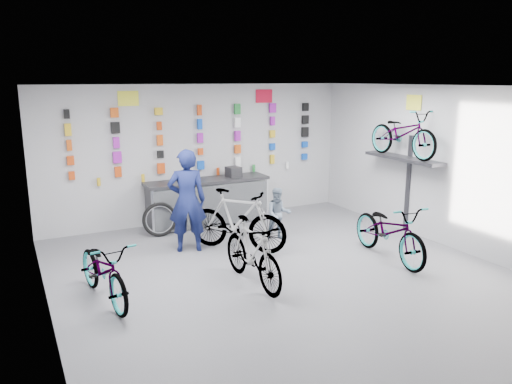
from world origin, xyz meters
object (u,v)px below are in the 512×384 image
counter (208,202)px  clerk (187,201)px  bike_center (252,253)px  bike_service (237,220)px  bike_left (104,270)px  customer (278,214)px  bike_right (390,231)px

counter → clerk: bearing=-124.0°
bike_center → bike_service: 1.62m
bike_left → bike_service: size_ratio=0.93×
bike_left → bike_service: bike_service is taller
clerk → customer: clerk is taller
bike_right → bike_service: 2.72m
bike_center → clerk: clerk is taller
bike_left → bike_service: bearing=14.4°
bike_service → customer: bike_service is taller
bike_left → clerk: clerk is taller
bike_left → counter: bearing=38.2°
bike_service → clerk: clerk is taller
customer → clerk: bearing=-168.4°
bike_right → customer: customer is taller
counter → clerk: clerk is taller
bike_center → clerk: 2.02m
bike_center → customer: 2.26m
counter → bike_center: bike_center is taller
bike_right → customer: bearing=128.8°
bike_left → bike_right: bike_right is taller
bike_right → bike_left: bearing=179.3°
bike_left → bike_service: (2.60, 1.12, 0.11)m
bike_left → bike_center: size_ratio=1.03×
bike_center → bike_service: size_ratio=0.90×
bike_left → bike_center: 2.18m
bike_service → bike_right: bearing=-78.9°
bike_center → clerk: bearing=97.8°
counter → bike_center: size_ratio=1.57×
counter → bike_center: 3.43m
bike_center → bike_right: (2.64, -0.09, 0.00)m
counter → bike_left: 4.03m
bike_right → clerk: 3.64m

